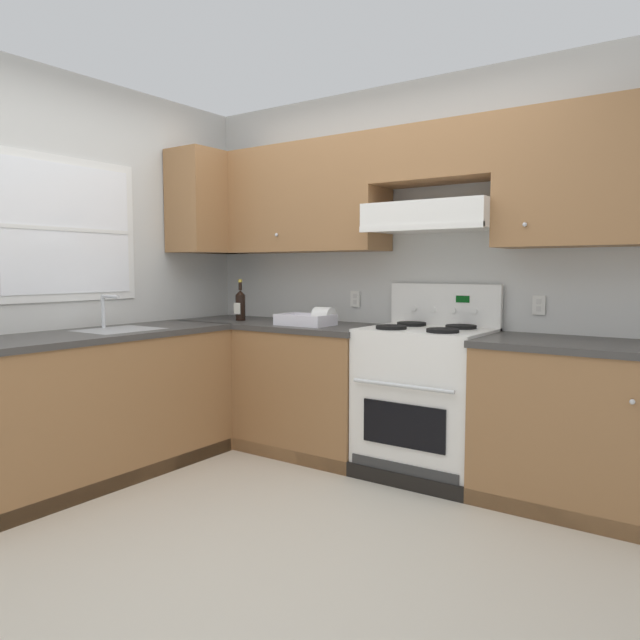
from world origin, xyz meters
name	(u,v)px	position (x,y,z in m)	size (l,w,h in m)	color
ground_plane	(241,528)	(0.00, 0.00, 0.00)	(7.04, 7.04, 0.00)	beige
wall_back	(445,241)	(0.41, 1.53, 1.48)	(4.68, 0.57, 2.55)	silver
wall_left	(84,262)	(-1.59, 0.23, 1.34)	(0.47, 4.00, 2.55)	silver
counter_back_run	(397,401)	(0.22, 1.24, 0.45)	(3.60, 0.65, 0.91)	olive
counter_left_run	(90,406)	(-1.24, 0.00, 0.46)	(0.63, 1.91, 1.13)	olive
stove	(425,400)	(0.41, 1.25, 0.48)	(0.76, 0.62, 1.20)	white
wine_bottle	(240,304)	(-1.08, 1.19, 1.03)	(0.07, 0.08, 0.31)	black
bowl	(305,322)	(-0.45, 1.16, 0.94)	(0.38, 0.24, 0.08)	silver
paper_towel_roll	(324,316)	(-0.37, 1.28, 0.97)	(0.14, 0.12, 0.12)	white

